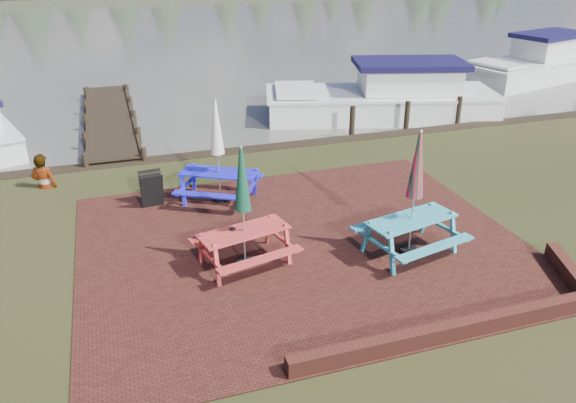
% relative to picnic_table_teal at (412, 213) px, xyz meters
% --- Properties ---
extents(ground, '(120.00, 120.00, 0.00)m').
position_rel_picnic_table_teal_xyz_m(ground, '(-1.95, -0.02, -0.90)').
color(ground, black).
rests_on(ground, ground).
extents(paving, '(9.00, 7.50, 0.02)m').
position_rel_picnic_table_teal_xyz_m(paving, '(-1.95, 0.98, -0.89)').
color(paving, '#371611').
rests_on(paving, ground).
extents(brick_wall, '(6.21, 1.79, 0.30)m').
position_rel_picnic_table_teal_xyz_m(brick_wall, '(0.19, -2.44, -0.75)').
color(brick_wall, '#4C1E16').
rests_on(brick_wall, ground).
extents(water, '(120.00, 60.00, 0.02)m').
position_rel_picnic_table_teal_xyz_m(water, '(-1.95, 36.98, -0.90)').
color(water, '#46423C').
rests_on(water, ground).
extents(picnic_table_teal, '(2.17, 2.02, 2.57)m').
position_rel_picnic_table_teal_xyz_m(picnic_table_teal, '(0.00, 0.00, 0.00)').
color(picnic_table_teal, teal).
rests_on(picnic_table_teal, ground).
extents(picnic_table_red, '(2.05, 1.90, 2.42)m').
position_rel_picnic_table_teal_xyz_m(picnic_table_red, '(-3.26, 0.61, -0.05)').
color(picnic_table_red, '#B5312E').
rests_on(picnic_table_red, ground).
extents(picnic_table_blue, '(2.36, 2.29, 2.51)m').
position_rel_picnic_table_teal_xyz_m(picnic_table_blue, '(-3.13, 3.63, -0.02)').
color(picnic_table_blue, '#1D1BCD').
rests_on(picnic_table_blue, ground).
extents(chalkboard, '(0.54, 0.54, 0.84)m').
position_rel_picnic_table_teal_xyz_m(chalkboard, '(-4.71, 3.85, -0.47)').
color(chalkboard, black).
rests_on(chalkboard, ground).
extents(jetty, '(1.76, 9.08, 1.00)m').
position_rel_picnic_table_teal_xyz_m(jetty, '(-5.45, 11.25, -0.79)').
color(jetty, black).
rests_on(jetty, ground).
extents(boat_near, '(8.77, 4.96, 2.25)m').
position_rel_picnic_table_teal_xyz_m(boat_near, '(4.22, 9.40, -0.43)').
color(boat_near, silver).
rests_on(boat_near, ground).
extents(boat_far, '(7.83, 4.48, 2.31)m').
position_rel_picnic_table_teal_xyz_m(boat_far, '(13.55, 12.60, -0.41)').
color(boat_far, silver).
rests_on(boat_far, ground).
extents(person, '(0.77, 0.66, 1.79)m').
position_rel_picnic_table_teal_xyz_m(person, '(-7.24, 5.82, -0.01)').
color(person, gray).
rests_on(person, ground).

